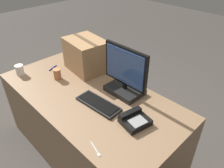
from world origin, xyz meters
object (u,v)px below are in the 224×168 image
Objects in this scene: paper_cup_left at (20,70)px; spoon at (97,151)px; paper_cup_right at (57,74)px; desk_phone at (135,120)px; cardboard_box at (86,55)px; monitor at (125,77)px; keyboard at (98,104)px; pen_marker at (53,68)px.

spoon is at bearing -3.66° from paper_cup_left.
spoon is at bearing -18.15° from paper_cup_right.
desk_phone is 0.95m from cardboard_box.
monitor is 0.72m from spoon.
monitor is 1.11× the size of keyboard.
keyboard is (-0.03, -0.30, -0.15)m from monitor.
monitor is at bearing -96.43° from pen_marker.
paper_cup_left is 0.41m from paper_cup_right.
monitor is 0.33m from keyboard.
cardboard_box is (0.39, 0.56, 0.11)m from paper_cup_left.
paper_cup_right is (0.34, 0.23, 0.00)m from paper_cup_left.
monitor is 1.11m from paper_cup_left.
keyboard is 3.94× the size of paper_cup_left.
paper_cup_left is at bearing -145.80° from paper_cup_right.
desk_phone reaches higher than keyboard.
keyboard is at bearing 14.55° from paper_cup_left.
keyboard is at bearing -116.28° from pen_marker.
paper_cup_right is at bearing -130.98° from pen_marker.
pen_marker reaches higher than spoon.
desk_phone is 2.22× the size of paper_cup_left.
desk_phone is at bearing 104.86° from spoon.
paper_cup_left is (-0.94, -0.24, 0.04)m from keyboard.
cardboard_box is (-0.55, 0.32, 0.15)m from keyboard.
desk_phone is (0.35, 0.05, 0.02)m from keyboard.
paper_cup_right is at bearing -164.99° from desk_phone.
desk_phone is 1.33m from paper_cup_left.
paper_cup_left is at bearing -124.96° from cardboard_box.
cardboard_box is (-0.90, 0.64, 0.17)m from spoon.
cardboard_box reaches higher than spoon.
pen_marker is (-0.84, -0.23, -0.16)m from monitor.
cardboard_box is (-0.90, 0.26, 0.14)m from desk_phone.
pen_marker is at bearing 171.90° from keyboard.
monitor is 0.89m from pen_marker.
spoon is 1.17× the size of pen_marker.
monitor is 3.84× the size of pen_marker.
monitor is at bearing 81.21° from keyboard.
pen_marker is at bearing 176.35° from spoon.
desk_phone is (0.33, -0.24, -0.14)m from monitor.
desk_phone is at bearing 4.10° from paper_cup_right.
paper_cup_left is 0.23× the size of cardboard_box.
paper_cup_left is 0.98× the size of paper_cup_right.
cardboard_box is 0.41m from pen_marker.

